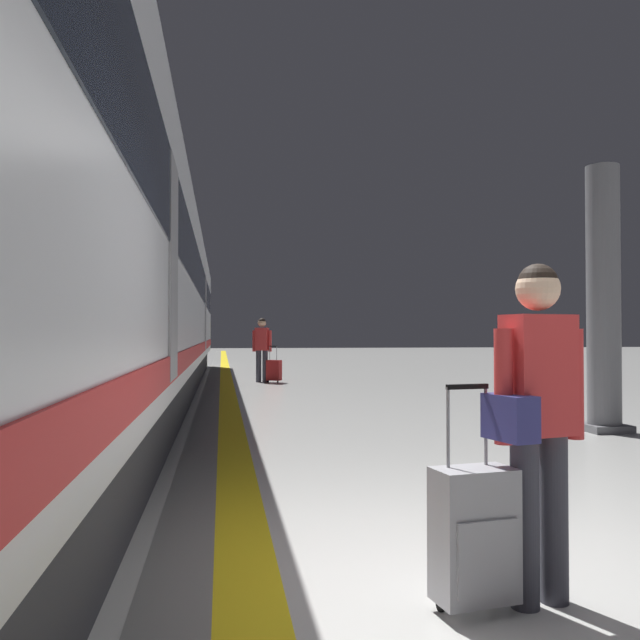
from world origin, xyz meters
The scene contains 9 objects.
ground_plane centered at (0.00, 0.00, 0.00)m, with size 120.00×120.00×0.00m, color silver.
safety_line_strip centered at (-1.13, 10.00, 0.00)m, with size 0.36×80.00×0.01m, color yellow.
tactile_edge_band centered at (-1.42, 10.00, 0.00)m, with size 0.55×80.00×0.01m, color slate.
high_speed_train centered at (-3.17, 8.29, 2.51)m, with size 2.94×35.53×4.97m.
traveller_foreground centered at (0.25, -0.31, 0.96)m, with size 0.54×0.36×1.66m.
rolling_suitcase_foreground centered at (-0.09, -0.35, 0.37)m, with size 0.41×0.29×1.07m.
passenger_near centered at (-0.17, 14.82, 1.02)m, with size 0.52×0.32×1.76m.
suitcase_near centered at (0.15, 14.65, 0.34)m, with size 0.44×0.38×1.00m.
platform_pillar centered at (3.85, 4.94, 1.72)m, with size 0.56×0.56×3.60m.
Camera 1 is at (-1.27, -3.34, 1.31)m, focal length 37.19 mm.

